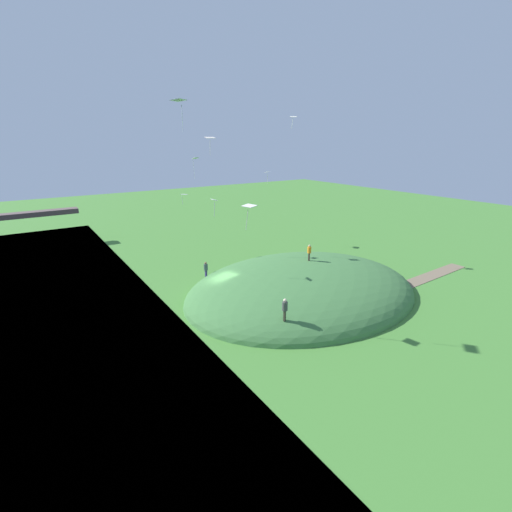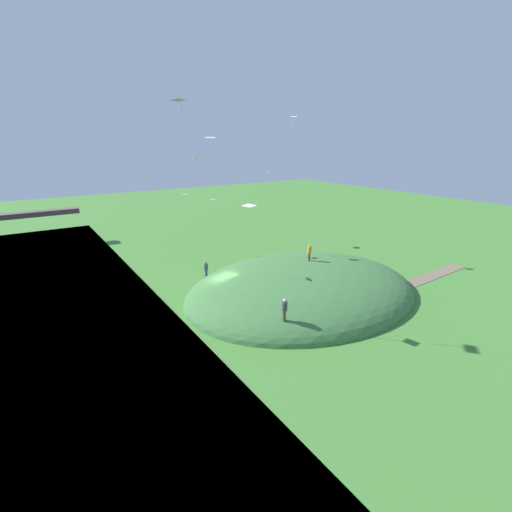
{
  "view_description": "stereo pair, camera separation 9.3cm",
  "coord_description": "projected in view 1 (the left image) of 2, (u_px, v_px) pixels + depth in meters",
  "views": [
    {
      "loc": [
        -15.1,
        -28.63,
        14.36
      ],
      "look_at": [
        1.37,
        -3.97,
        4.83
      ],
      "focal_mm": 25.26,
      "sensor_mm": 36.0,
      "label": 1
    },
    {
      "loc": [
        -15.03,
        -28.69,
        14.36
      ],
      "look_at": [
        1.37,
        -3.97,
        4.83
      ],
      "focal_mm": 25.26,
      "sensor_mm": 36.0,
      "label": 2
    }
  ],
  "objects": [
    {
      "name": "ground_plane",
      "position": [
        222.0,
        295.0,
        35.05
      ],
      "size": [
        160.0,
        160.0,
        0.0
      ],
      "primitive_type": "plane",
      "color": "#417B30"
    },
    {
      "name": "grass_hill",
      "position": [
        302.0,
        292.0,
        35.82
      ],
      "size": [
        24.03,
        19.13,
        5.46
      ],
      "primitive_type": "ellipsoid",
      "color": "#3D713A",
      "rests_on": "ground_plane"
    },
    {
      "name": "dirt_path",
      "position": [
        426.0,
        278.0,
        39.49
      ],
      "size": [
        14.22,
        2.08,
        0.04
      ],
      "primitive_type": "cube",
      "rotation": [
        0.0,
        0.0,
        0.03
      ],
      "color": "#70604B",
      "rests_on": "ground_plane"
    },
    {
      "name": "person_watching_kites",
      "position": [
        309.0,
        251.0,
        36.39
      ],
      "size": [
        0.53,
        0.53,
        1.69
      ],
      "rotation": [
        0.0,
        0.0,
        3.66
      ],
      "color": "#3E2C27",
      "rests_on": "grass_hill"
    },
    {
      "name": "person_near_shore",
      "position": [
        285.0,
        307.0,
        26.68
      ],
      "size": [
        0.55,
        0.55,
        1.8
      ],
      "rotation": [
        0.0,
        0.0,
        0.44
      ],
      "color": "#373428",
      "rests_on": "grass_hill"
    },
    {
      "name": "person_walking_path",
      "position": [
        206.0,
        268.0,
        37.92
      ],
      "size": [
        0.51,
        0.51,
        1.75
      ],
      "rotation": [
        0.0,
        0.0,
        1.79
      ],
      "color": "navy",
      "rests_on": "grass_hill"
    },
    {
      "name": "kite_0",
      "position": [
        293.0,
        117.0,
        40.87
      ],
      "size": [
        0.89,
        0.91,
        1.32
      ],
      "color": "white"
    },
    {
      "name": "kite_1",
      "position": [
        249.0,
        207.0,
        26.13
      ],
      "size": [
        0.89,
        1.13,
        1.91
      ],
      "color": "white"
    },
    {
      "name": "kite_2",
      "position": [
        267.0,
        173.0,
        49.84
      ],
      "size": [
        1.14,
        1.08,
        1.72
      ],
      "color": "silver"
    },
    {
      "name": "kite_3",
      "position": [
        195.0,
        161.0,
        37.01
      ],
      "size": [
        0.76,
        0.61,
        2.2
      ],
      "color": "white"
    },
    {
      "name": "kite_4",
      "position": [
        179.0,
        101.0,
        24.7
      ],
      "size": [
        1.36,
        1.29,
        2.14
      ],
      "color": "white"
    },
    {
      "name": "kite_5",
      "position": [
        210.0,
        138.0,
        37.38
      ],
      "size": [
        1.03,
        0.72,
        1.85
      ],
      "color": "#F5E5CE"
    },
    {
      "name": "kite_6",
      "position": [
        184.0,
        195.0,
        40.29
      ],
      "size": [
        0.85,
        0.89,
        1.19
      ],
      "color": "silver"
    },
    {
      "name": "kite_7",
      "position": [
        214.0,
        201.0,
        31.53
      ],
      "size": [
        0.52,
        0.7,
        1.55
      ],
      "color": "white"
    }
  ]
}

